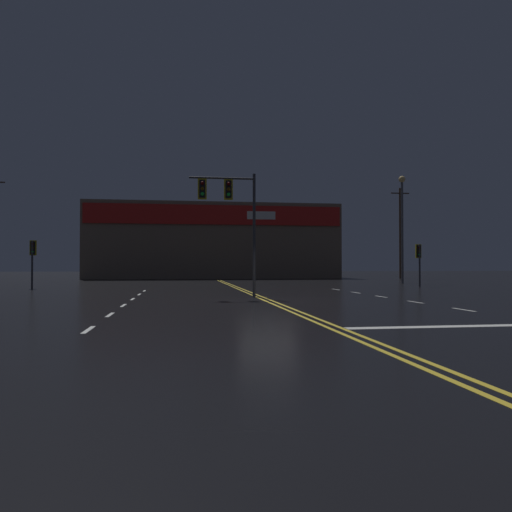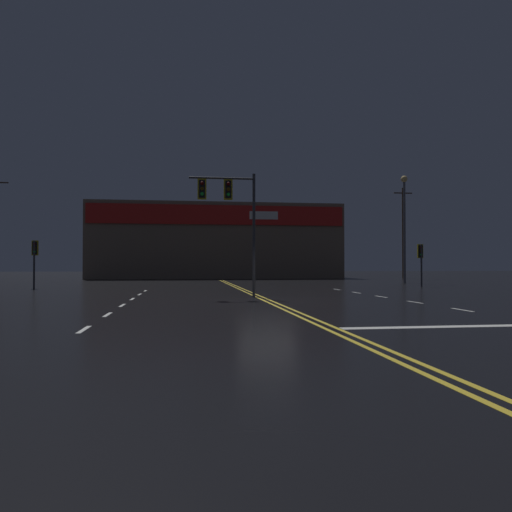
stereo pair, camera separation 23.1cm
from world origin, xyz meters
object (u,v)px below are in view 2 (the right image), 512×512
traffic_signal_corner_northeast (421,256)px  streetlight_median_approach (404,214)px  traffic_signal_corner_northwest (35,253)px  traffic_signal_median (228,203)px

traffic_signal_corner_northeast → streetlight_median_approach: streetlight_median_approach is taller
traffic_signal_corner_northwest → streetlight_median_approach: (28.28, 5.63, 3.55)m
traffic_signal_corner_northwest → traffic_signal_corner_northeast: bearing=-2.4°
traffic_signal_corner_northeast → traffic_signal_median: bearing=-146.3°
traffic_signal_corner_northwest → streetlight_median_approach: size_ratio=0.35×
traffic_signal_median → traffic_signal_corner_northeast: traffic_signal_median is taller
traffic_signal_corner_northwest → traffic_signal_corner_northeast: (26.40, -1.11, -0.11)m
traffic_signal_corner_northwest → streetlight_median_approach: streetlight_median_approach is taller
traffic_signal_corner_northeast → traffic_signal_corner_northwest: bearing=177.6°
traffic_signal_median → traffic_signal_corner_northeast: size_ratio=1.96×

